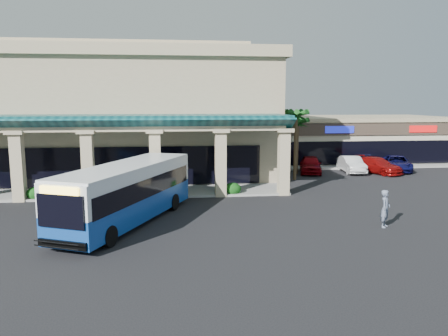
{
  "coord_description": "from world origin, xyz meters",
  "views": [
    {
      "loc": [
        -1.78,
        -24.72,
        6.61
      ],
      "look_at": [
        1.59,
        3.97,
        2.2
      ],
      "focal_mm": 35.0,
      "sensor_mm": 36.0,
      "label": 1
    }
  ],
  "objects": [
    {
      "name": "arcade",
      "position": [
        -8.0,
        6.8,
        2.85
      ],
      "size": [
        30.0,
        6.2,
        5.7
      ],
      "primitive_type": null,
      "color": "#0B3E43",
      "rests_on": "ground"
    },
    {
      "name": "car_red",
      "position": [
        17.03,
        13.51,
        0.74
      ],
      "size": [
        4.01,
        5.5,
        1.48
      ],
      "primitive_type": "imported",
      "rotation": [
        0.0,
        0.0,
        0.43
      ],
      "color": "maroon",
      "rests_on": "ground"
    },
    {
      "name": "strip_mall",
      "position": [
        18.0,
        24.0,
        2.45
      ],
      "size": [
        22.5,
        12.5,
        4.9
      ],
      "primitive_type": null,
      "color": "beige",
      "rests_on": "ground"
    },
    {
      "name": "palm_0",
      "position": [
        8.5,
        11.0,
        3.3
      ],
      "size": [
        2.4,
        2.4,
        6.6
      ],
      "primitive_type": null,
      "color": "#103E12",
      "rests_on": "ground"
    },
    {
      "name": "broadleaf_tree",
      "position": [
        7.5,
        19.0,
        2.41
      ],
      "size": [
        2.6,
        2.6,
        4.81
      ],
      "primitive_type": null,
      "color": "#10440F",
      "rests_on": "ground"
    },
    {
      "name": "pedestrian",
      "position": [
        9.33,
        -3.39,
        1.0
      ],
      "size": [
        0.83,
        0.87,
        2.0
      ],
      "primitive_type": "imported",
      "rotation": [
        0.0,
        0.0,
        0.9
      ],
      "color": "slate",
      "rests_on": "ground"
    },
    {
      "name": "car_gray",
      "position": [
        19.5,
        14.46,
        0.74
      ],
      "size": [
        4.18,
        5.84,
        1.48
      ],
      "primitive_type": "imported",
      "rotation": [
        0.0,
        0.0,
        -0.36
      ],
      "color": "#0E0F4C",
      "rests_on": "ground"
    },
    {
      "name": "palm_1",
      "position": [
        9.5,
        14.0,
        2.9
      ],
      "size": [
        2.4,
        2.4,
        5.8
      ],
      "primitive_type": null,
      "color": "#103E12",
      "rests_on": "ground"
    },
    {
      "name": "ground",
      "position": [
        0.0,
        0.0,
        0.0
      ],
      "size": [
        110.0,
        110.0,
        0.0
      ],
      "primitive_type": "plane",
      "color": "black"
    },
    {
      "name": "main_building",
      "position": [
        -8.0,
        16.0,
        5.67
      ],
      "size": [
        30.8,
        14.8,
        11.35
      ],
      "primitive_type": null,
      "color": "tan",
      "rests_on": "ground"
    },
    {
      "name": "car_silver",
      "position": [
        10.93,
        14.28,
        0.8
      ],
      "size": [
        3.08,
        5.04,
        1.6
      ],
      "primitive_type": "imported",
      "rotation": [
        0.0,
        0.0,
        -0.27
      ],
      "color": "maroon",
      "rests_on": "ground"
    },
    {
      "name": "transit_bus",
      "position": [
        -4.29,
        -1.0,
        1.63
      ],
      "size": [
        7.23,
        11.73,
        3.25
      ],
      "primitive_type": null,
      "rotation": [
        0.0,
        0.0,
        -0.42
      ],
      "color": "#13449F",
      "rests_on": "ground"
    },
    {
      "name": "car_white",
      "position": [
        14.85,
        14.13,
        0.76
      ],
      "size": [
        2.07,
        4.77,
        1.53
      ],
      "primitive_type": "imported",
      "rotation": [
        0.0,
        0.0,
        -0.1
      ],
      "color": "white",
      "rests_on": "ground"
    }
  ]
}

